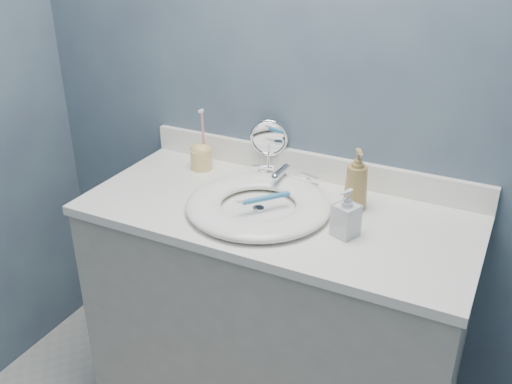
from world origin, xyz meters
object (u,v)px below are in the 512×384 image
Objects in this scene: soap_bottle_clear at (346,213)px; toothbrush_holder at (201,155)px; makeup_mirror at (269,144)px; soap_bottle_amber at (357,180)px.

soap_bottle_clear is 0.64× the size of toothbrush_holder.
toothbrush_holder is (-0.61, 0.21, -0.02)m from soap_bottle_clear.
toothbrush_holder reaches higher than soap_bottle_clear.
makeup_mirror is 1.00× the size of soap_bottle_amber.
soap_bottle_amber is 0.87× the size of toothbrush_holder.
soap_bottle_clear is at bearing -56.01° from makeup_mirror.
makeup_mirror is 0.38m from soap_bottle_amber.
makeup_mirror is 0.87× the size of toothbrush_holder.
soap_bottle_amber reaches higher than soap_bottle_clear.
toothbrush_holder reaches higher than soap_bottle_amber.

